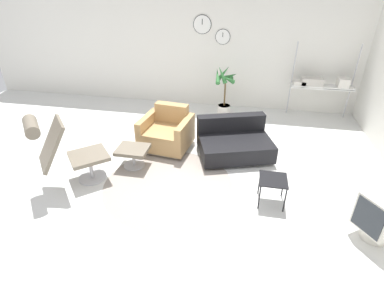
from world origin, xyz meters
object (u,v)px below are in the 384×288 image
at_px(armchair_red, 167,133).
at_px(couch_low, 234,143).
at_px(shelf_unit, 319,84).
at_px(side_table, 273,182).
at_px(lounge_chair, 62,146).
at_px(ottoman, 133,152).
at_px(crt_television, 381,215).
at_px(potted_plant, 225,94).

relative_size(armchair_red, couch_low, 0.66).
bearing_deg(shelf_unit, side_table, -108.02).
xyz_separation_m(lounge_chair, ottoman, (0.79, 0.69, -0.42)).
bearing_deg(side_table, crt_television, -19.44).
height_order(side_table, shelf_unit, shelf_unit).
bearing_deg(armchair_red, shelf_unit, -138.59).
distance_m(couch_low, potted_plant, 1.80).
relative_size(lounge_chair, shelf_unit, 0.72).
distance_m(ottoman, side_table, 2.34).
distance_m(side_table, crt_television, 1.32).
distance_m(side_table, shelf_unit, 3.45).
xyz_separation_m(armchair_red, side_table, (1.88, -1.28, 0.07)).
height_order(lounge_chair, ottoman, lounge_chair).
height_order(armchair_red, side_table, armchair_red).
distance_m(armchair_red, side_table, 2.27).
bearing_deg(potted_plant, armchair_red, -117.77).
xyz_separation_m(lounge_chair, potted_plant, (2.09, 3.15, -0.17)).
distance_m(lounge_chair, couch_low, 2.86).
bearing_deg(crt_television, ottoman, 40.06).
bearing_deg(side_table, armchair_red, 145.78).
height_order(couch_low, shelf_unit, shelf_unit).
bearing_deg(lounge_chair, potted_plant, 105.25).
distance_m(lounge_chair, crt_television, 4.34).
bearing_deg(crt_television, potted_plant, -1.53).
bearing_deg(couch_low, armchair_red, -19.47).
xyz_separation_m(lounge_chair, couch_low, (2.45, 1.41, -0.46)).
xyz_separation_m(ottoman, potted_plant, (1.30, 2.46, 0.25)).
bearing_deg(crt_television, armchair_red, 26.76).
distance_m(side_table, potted_plant, 3.15).
height_order(armchair_red, crt_television, armchair_red).
xyz_separation_m(potted_plant, shelf_unit, (2.03, 0.26, 0.27)).
distance_m(armchair_red, crt_television, 3.57).
xyz_separation_m(lounge_chair, side_table, (3.07, 0.16, -0.33)).
xyz_separation_m(armchair_red, potted_plant, (0.90, 1.72, 0.23)).
bearing_deg(shelf_unit, crt_television, -87.07).
distance_m(armchair_red, potted_plant, 1.95).
height_order(side_table, crt_television, crt_television).
height_order(ottoman, armchair_red, armchair_red).
height_order(ottoman, side_table, side_table).
height_order(potted_plant, shelf_unit, shelf_unit).
height_order(couch_low, crt_television, couch_low).
distance_m(lounge_chair, potted_plant, 3.79).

